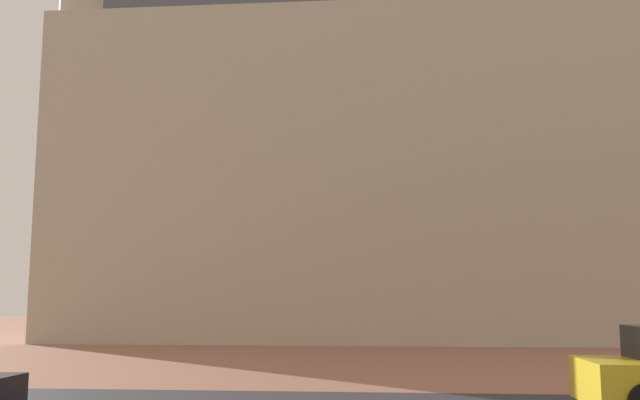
{
  "coord_description": "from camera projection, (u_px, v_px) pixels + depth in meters",
  "views": [
    {
      "loc": [
        0.88,
        -2.11,
        1.96
      ],
      "look_at": [
        -0.31,
        11.74,
        3.89
      ],
      "focal_mm": 39.48,
      "sensor_mm": 36.0,
      "label": 1
    }
  ],
  "objects": [
    {
      "name": "landmark_building",
      "position": [
        372.0,
        147.0,
        36.05
      ],
      "size": [
        29.16,
        13.48,
        35.11
      ],
      "color": "#B2A893",
      "rests_on": "ground_plane"
    }
  ]
}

